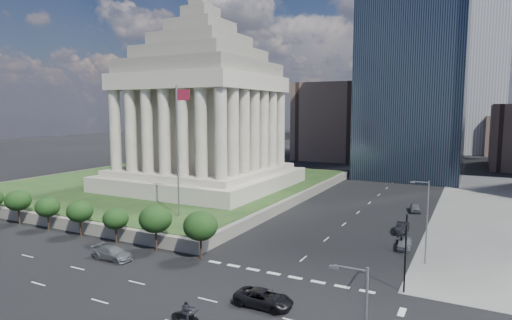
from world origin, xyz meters
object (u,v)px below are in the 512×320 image
Objects in this scene: parked_sedan_near at (404,243)px; parked_sedan_mid at (402,228)px; street_lamp_north at (426,217)px; flagpole at (178,144)px; suv_grey at (112,253)px; war_memorial at (202,95)px; parked_sedan_far at (415,208)px; traffic_signal_ne at (403,247)px; pickup_truck at (264,298)px; motorcycle_trail at (185,312)px.

parked_sedan_near is 7.65m from parked_sedan_mid.
flagpole is at bearing -178.37° from street_lamp_north.
parked_sedan_mid is (29.66, 28.24, -0.05)m from suv_grey.
war_memorial is 47.89m from parked_sedan_far.
traffic_signal_ne is 14.09m from pickup_truck.
parked_sedan_mid is 1.01× the size of parked_sedan_far.
flagpole is 31.70m from pickup_truck.
traffic_signal_ne reaches higher than suv_grey.
pickup_truck is 2.07× the size of motorcycle_trail.
parked_sedan_far is at bearing 99.00° from street_lamp_north.
motorcycle_trail is at bearing -51.75° from flagpole.
parked_sedan_near is at bearing -22.29° from war_memorial.
war_memorial reaches higher than traffic_signal_ne.
suv_grey is 1.21× the size of parked_sedan_mid.
street_lamp_north is (35.16, 1.00, -7.45)m from flagpole.
parked_sedan_mid is 15.02m from parked_sedan_far.
street_lamp_north is at bearing -63.32° from suv_grey.
war_memorial is 48.89m from parked_sedan_mid.
traffic_signal_ne is 1.43× the size of pickup_truck.
parked_sedan_mid is (-3.50, 23.60, -4.50)m from traffic_signal_ne.
street_lamp_north is at bearing 85.81° from traffic_signal_ne.
pickup_truck is at bearing -146.32° from traffic_signal_ne.
pickup_truck is 46.66m from parked_sedan_far.
war_memorial is at bearing 20.45° from suv_grey.
motorcycle_trail is at bearing -139.43° from traffic_signal_ne.
flagpole is 43.64m from parked_sedan_far.
parked_sedan_near is at bearing 10.16° from flagpole.
pickup_truck is 1.23× the size of parked_sedan_mid.
flagpole is 36.69m from traffic_signal_ne.
war_memorial is 8.64× the size of parked_sedan_far.
pickup_truck is at bearing -108.70° from parked_sedan_far.
pickup_truck is (35.38, -41.71, -20.62)m from war_memorial.
war_memorial is 54.92m from street_lamp_north.
suv_grey is at bearing -154.87° from street_lamp_north.
war_memorial is at bearing 143.58° from traffic_signal_ne.
flagpole reaches higher than motorcycle_trail.
parked_sedan_far is 1.68× the size of motorcycle_trail.
parked_sedan_mid is at bearing -99.31° from parked_sedan_far.
motorcycle_trail is at bearing -112.45° from parked_sedan_far.
parked_sedan_mid is (7.62, 31.01, -0.03)m from pickup_truck.
parked_sedan_near is (32.27, 5.78, -12.37)m from flagpole.
traffic_signal_ne is at bearing -82.95° from parked_sedan_mid.
suv_grey is 40.95m from parked_sedan_mid.
traffic_signal_ne is 24.28m from parked_sedan_mid.
parked_sedan_mid is (-1.44, 7.51, 0.01)m from parked_sedan_near.
motorcycle_trail is (-12.15, -52.02, 0.23)m from parked_sedan_far.
parked_sedan_far is (43.00, 4.32, -20.63)m from war_memorial.
flagpole is 2.00× the size of street_lamp_north.
suv_grey reaches higher than parked_sedan_far.
parked_sedan_near is at bearing 59.16° from motorcycle_trail.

